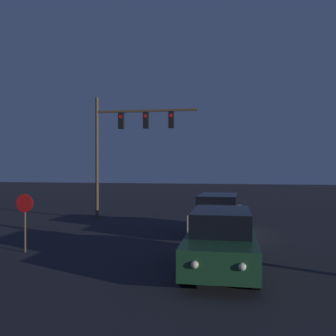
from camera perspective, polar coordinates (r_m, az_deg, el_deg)
The scene contains 4 objects.
car_near at distance 11.05m, azimuth 8.10°, elevation -10.82°, with size 1.99×4.74×1.73m.
car_far at distance 16.66m, azimuth 7.60°, elevation -6.99°, with size 2.17×4.81×1.73m.
traffic_signal_mast at distance 20.86m, azimuth -6.62°, elevation 4.98°, with size 5.71×0.30×6.82m.
stop_sign at distance 13.99m, azimuth -20.98°, elevation -6.31°, with size 0.63×0.07×2.02m.
Camera 1 is at (2.64, -0.52, 3.04)m, focal length 40.00 mm.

